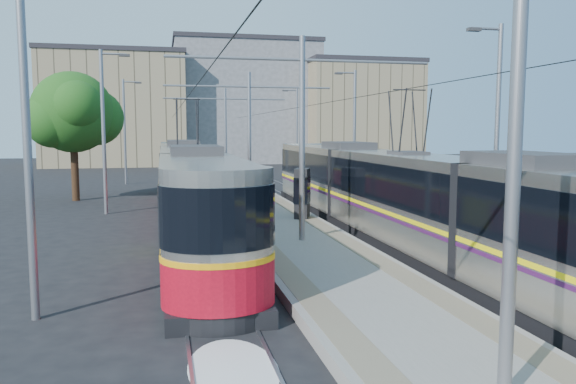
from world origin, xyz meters
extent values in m
plane|color=black|center=(0.00, 0.00, 0.00)|extent=(160.00, 160.00, 0.00)
cube|color=gray|center=(0.00, 17.00, 0.15)|extent=(4.00, 50.00, 0.30)
cube|color=gray|center=(-1.45, 17.00, 0.30)|extent=(0.70, 50.00, 0.01)
cube|color=gray|center=(1.45, 17.00, 0.30)|extent=(0.70, 50.00, 0.01)
cube|color=gray|center=(-4.32, 17.00, 0.01)|extent=(0.07, 70.00, 0.03)
cube|color=gray|center=(-2.88, 17.00, 0.01)|extent=(0.07, 70.00, 0.03)
cube|color=gray|center=(2.88, 17.00, 0.01)|extent=(0.07, 70.00, 0.03)
cube|color=gray|center=(4.32, 17.00, 0.01)|extent=(0.07, 70.00, 0.03)
cube|color=black|center=(-3.60, 14.73, 0.20)|extent=(2.30, 29.09, 0.40)
cube|color=#ADA79E|center=(-3.60, 14.73, 1.85)|extent=(2.40, 27.49, 2.90)
cube|color=black|center=(-3.60, 14.73, 2.35)|extent=(2.43, 27.49, 1.30)
cube|color=orange|center=(-3.60, 14.73, 1.45)|extent=(2.43, 27.49, 0.12)
cube|color=#B60A1D|center=(-3.60, 14.73, 0.95)|extent=(2.42, 27.49, 1.10)
cube|color=#2D2D30|center=(-3.60, 14.73, 3.45)|extent=(1.68, 3.00, 0.30)
cube|color=black|center=(3.60, 7.25, 0.20)|extent=(2.30, 31.80, 0.40)
cube|color=#ABA69D|center=(3.60, 7.25, 1.85)|extent=(2.40, 30.20, 2.90)
cube|color=black|center=(3.60, 7.25, 2.35)|extent=(2.43, 30.20, 1.30)
cube|color=#FFE80D|center=(3.60, 7.25, 1.45)|extent=(2.43, 30.20, 0.12)
cube|color=#411447|center=(3.60, 7.25, 1.30)|extent=(2.43, 30.20, 0.10)
cube|color=#2D2D30|center=(3.60, 7.25, 3.45)|extent=(1.68, 3.00, 0.30)
cylinder|color=gray|center=(0.00, -4.00, 3.80)|extent=(0.20, 0.20, 7.00)
cylinder|color=gray|center=(0.00, 8.00, 3.80)|extent=(0.20, 0.20, 7.00)
cylinder|color=gray|center=(0.00, 8.00, 6.50)|extent=(9.20, 0.10, 0.10)
cylinder|color=gray|center=(0.00, 20.00, 3.80)|extent=(0.20, 0.20, 7.00)
cylinder|color=gray|center=(0.00, 20.00, 6.50)|extent=(9.20, 0.10, 0.10)
cylinder|color=gray|center=(0.00, 32.00, 3.80)|extent=(0.20, 0.20, 7.00)
cylinder|color=gray|center=(0.00, 32.00, 6.50)|extent=(9.20, 0.10, 0.10)
cylinder|color=black|center=(-3.60, 17.00, 5.55)|extent=(0.02, 70.00, 0.02)
cylinder|color=black|center=(3.60, 17.00, 5.55)|extent=(0.02, 70.00, 0.02)
cylinder|color=gray|center=(-7.50, 2.00, 4.00)|extent=(0.18, 0.18, 8.00)
cylinder|color=gray|center=(-7.50, 18.00, 4.00)|extent=(0.18, 0.18, 8.00)
cube|color=#2D2D30|center=(-6.40, 18.00, 7.75)|extent=(0.50, 0.22, 0.12)
cylinder|color=gray|center=(-7.50, 34.00, 4.00)|extent=(0.18, 0.18, 8.00)
cube|color=#2D2D30|center=(-6.40, 34.00, 7.75)|extent=(0.50, 0.22, 0.12)
cylinder|color=gray|center=(7.50, 8.00, 4.00)|extent=(0.18, 0.18, 8.00)
cube|color=#2D2D30|center=(6.40, 8.00, 7.75)|extent=(0.50, 0.22, 0.12)
cylinder|color=gray|center=(7.50, 24.00, 4.00)|extent=(0.18, 0.18, 8.00)
cube|color=#2D2D30|center=(6.40, 24.00, 7.75)|extent=(0.50, 0.22, 0.12)
cylinder|color=gray|center=(7.50, 40.00, 4.00)|extent=(0.18, 0.18, 8.00)
cube|color=#2D2D30|center=(6.40, 40.00, 7.75)|extent=(0.50, 0.22, 0.12)
cube|color=black|center=(1.22, 12.82, 1.39)|extent=(0.89, 1.09, 2.17)
cube|color=black|center=(1.22, 12.82, 1.53)|extent=(0.94, 1.14, 1.13)
cylinder|color=#382314|center=(-9.76, 24.01, 1.56)|extent=(0.43, 0.43, 3.13)
sphere|color=#194513|center=(-9.76, 24.01, 5.18)|extent=(4.69, 4.69, 4.69)
sphere|color=#194513|center=(-8.59, 24.79, 4.89)|extent=(3.32, 3.32, 3.32)
cube|color=gray|center=(-10.00, 60.00, 6.42)|extent=(16.00, 12.00, 12.84)
cube|color=#262328|center=(-10.00, 60.00, 13.09)|extent=(16.32, 12.24, 0.50)
cube|color=gray|center=(6.00, 64.00, 7.54)|extent=(18.00, 14.00, 15.08)
cube|color=#262328|center=(6.00, 64.00, 15.33)|extent=(18.36, 14.28, 0.50)
cube|color=gray|center=(20.00, 58.00, 6.20)|extent=(14.00, 10.00, 12.41)
cube|color=#262328|center=(20.00, 58.00, 12.66)|extent=(14.28, 10.20, 0.50)
camera|label=1|loc=(-4.71, -10.82, 4.11)|focal=35.00mm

